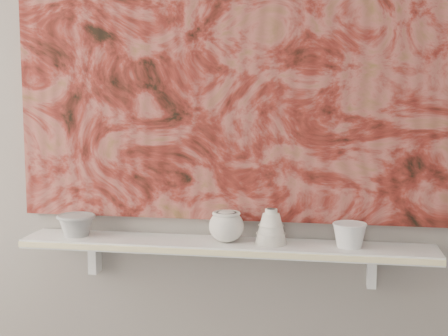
% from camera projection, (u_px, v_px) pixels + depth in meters
% --- Properties ---
extents(wall_back, '(3.60, 0.00, 3.60)m').
position_uv_depth(wall_back, '(229.00, 116.00, 2.14)').
color(wall_back, gray).
rests_on(wall_back, floor).
extents(shelf, '(1.40, 0.18, 0.03)m').
position_uv_depth(shelf, '(225.00, 246.00, 2.10)').
color(shelf, silver).
rests_on(shelf, wall_back).
extents(shelf_stripe, '(1.40, 0.01, 0.02)m').
position_uv_depth(shelf_stripe, '(220.00, 253.00, 2.01)').
color(shelf_stripe, beige).
rests_on(shelf_stripe, shelf).
extents(bracket_left, '(0.03, 0.06, 0.12)m').
position_uv_depth(bracket_left, '(95.00, 256.00, 2.26)').
color(bracket_left, silver).
rests_on(bracket_left, wall_back).
extents(bracket_right, '(0.03, 0.06, 0.12)m').
position_uv_depth(bracket_right, '(371.00, 269.00, 2.09)').
color(bracket_right, silver).
rests_on(bracket_right, wall_back).
extents(painting, '(1.50, 0.02, 1.10)m').
position_uv_depth(painting, '(229.00, 60.00, 2.11)').
color(painting, maroon).
rests_on(painting, wall_back).
extents(house_motif, '(0.09, 0.00, 0.08)m').
position_uv_depth(house_motif, '(362.00, 153.00, 2.06)').
color(house_motif, black).
rests_on(house_motif, painting).
extents(bowl_grey, '(0.17, 0.17, 0.08)m').
position_uv_depth(bowl_grey, '(76.00, 225.00, 2.19)').
color(bowl_grey, gray).
rests_on(bowl_grey, shelf).
extents(cup_cream, '(0.13, 0.13, 0.11)m').
position_uv_depth(cup_cream, '(226.00, 226.00, 2.10)').
color(cup_cream, silver).
rests_on(cup_cream, shelf).
extents(bell_vessel, '(0.14, 0.14, 0.12)m').
position_uv_depth(bell_vessel, '(271.00, 226.00, 2.07)').
color(bell_vessel, silver).
rests_on(bell_vessel, shelf).
extents(bowl_white, '(0.14, 0.14, 0.08)m').
position_uv_depth(bowl_white, '(350.00, 235.00, 2.03)').
color(bowl_white, silver).
rests_on(bowl_white, shelf).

